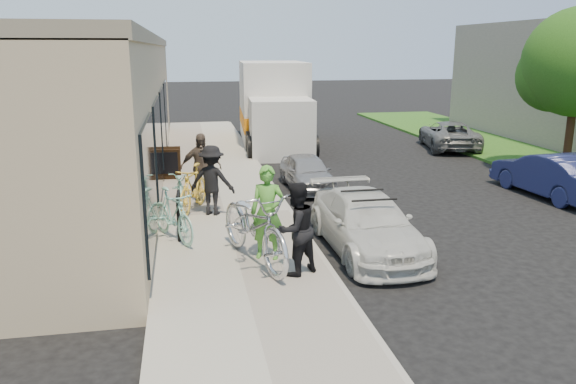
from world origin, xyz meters
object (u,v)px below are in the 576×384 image
sedan_white (366,223)px  cruiser_bike_a (173,215)px  man_standing (296,229)px  bystander_b (201,168)px  far_car_blue (550,175)px  cruiser_bike_c (193,189)px  bystander_a (212,180)px  bike_rack (179,210)px  cruiser_bike_b (180,186)px  sandwich_board (171,163)px  far_car_gray (449,135)px  tandem_bike (255,225)px  median_tree (576,67)px  woman_rider (268,213)px  moving_truck (274,109)px  sedan_silver (307,172)px

sedan_white → cruiser_bike_a: bearing=164.8°
man_standing → bystander_b: 5.20m
far_car_blue → bystander_b: bystander_b is taller
cruiser_bike_a → cruiser_bike_c: size_ratio=0.94×
bystander_a → bystander_b: (-0.20, 1.18, 0.06)m
bike_rack → cruiser_bike_b: (0.03, 2.68, -0.14)m
bike_rack → sandwich_board: bearing=92.6°
far_car_gray → tandem_bike: tandem_bike is taller
far_car_blue → far_car_gray: far_car_blue is taller
bystander_a → median_tree: bearing=-143.8°
sandwich_board → sedan_white: size_ratio=0.24×
man_standing → bystander_b: (-1.39, 5.01, 0.06)m
far_car_blue → woman_rider: size_ratio=2.10×
cruiser_bike_c → moving_truck: bearing=90.5°
sandwich_board → sedan_silver: 4.03m
cruiser_bike_c → bystander_b: size_ratio=1.06×
sandwich_board → median_tree: 12.49m
bike_rack → tandem_bike: bearing=-51.4°
sandwich_board → bystander_b: size_ratio=0.53×
median_tree → bystander_b: size_ratio=2.91×
median_tree → woman_rider: (-10.32, -5.82, -2.33)m
far_car_gray → cruiser_bike_a: cruiser_bike_a is taller
sandwich_board → tandem_bike: bearing=-73.9°
sandwich_board → bystander_a: size_ratio=0.57×
woman_rider → far_car_blue: bearing=43.2°
median_tree → bike_rack: bearing=-160.1°
bike_rack → woman_rider: woman_rider is taller
bike_rack → tandem_bike: size_ratio=0.35×
sandwich_board → far_car_blue: bearing=-14.7°
man_standing → bike_rack: bearing=-79.3°
sedan_silver → cruiser_bike_a: size_ratio=1.70×
far_car_blue → man_standing: (-7.86, -4.38, 0.35)m
sandwich_board → moving_truck: size_ratio=0.13×
cruiser_bike_b → bystander_b: (0.52, -0.00, 0.44)m
moving_truck → man_standing: size_ratio=4.37×
woman_rider → man_standing: woman_rider is taller
sedan_white → man_standing: size_ratio=2.43×
sedan_white → woman_rider: bearing=-169.5°
cruiser_bike_c → bystander_b: 0.94m
sedan_silver → median_tree: bearing=0.3°
far_car_blue → cruiser_bike_b: 9.79m
sedan_white → bystander_a: size_ratio=2.41×
far_car_gray → cruiser_bike_c: cruiser_bike_c is taller
far_car_blue → median_tree: size_ratio=0.72×
sedan_silver → moving_truck: bearing=86.0°
cruiser_bike_a → tandem_bike: bearing=-72.5°
man_standing → cruiser_bike_c: man_standing is taller
median_tree → far_car_blue: bearing=-132.9°
bystander_a → bystander_b: 1.20m
sedan_white → bystander_b: (-3.05, 3.75, 0.45)m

